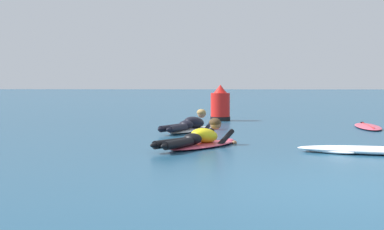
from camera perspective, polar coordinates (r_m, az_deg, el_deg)
The scene contains 6 objects.
ground_plane at distance 16.78m, azimuth 8.07°, elevation -0.82°, with size 120.00×120.00×0.00m, color navy.
surfer_near at distance 10.86m, azimuth 0.75°, elevation -2.28°, with size 1.58×2.27×0.54m.
surfer_far at distance 14.21m, azimuth -0.07°, elevation -0.97°, with size 1.42×2.55×0.53m.
drifting_surfboard at distance 15.85m, azimuth 15.92°, elevation -1.03°, with size 0.74×2.33×0.16m.
whitewater_front at distance 10.26m, azimuth 16.84°, elevation -3.18°, with size 2.61×1.22×0.13m.
channel_marker_buoy at distance 17.91m, azimuth 2.63°, elevation 0.80°, with size 0.58×0.58×1.04m.
Camera 1 is at (-1.62, -6.66, 1.19)m, focal length 57.76 mm.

